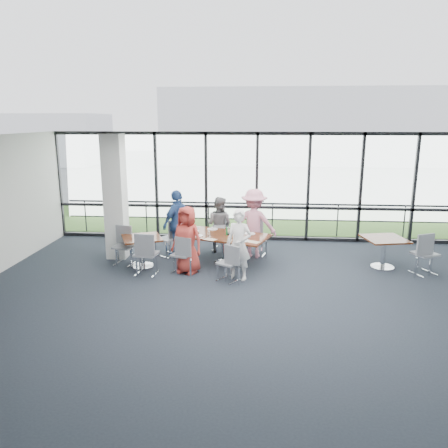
# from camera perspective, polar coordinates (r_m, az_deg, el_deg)

# --- Properties ---
(floor) EXTENTS (12.00, 10.00, 0.02)m
(floor) POSITION_cam_1_polar(r_m,az_deg,el_deg) (8.54, 3.82, -11.07)
(floor) COLOR #202630
(floor) RESTS_ON ground
(ceiling) EXTENTS (12.00, 10.00, 0.04)m
(ceiling) POSITION_cam_1_polar(r_m,az_deg,el_deg) (7.78, 4.20, 10.98)
(ceiling) COLOR white
(ceiling) RESTS_ON ground
(wall_front) EXTENTS (12.00, 0.10, 3.20)m
(wall_front) POSITION_cam_1_polar(r_m,az_deg,el_deg) (3.38, 2.80, -21.48)
(wall_front) COLOR silver
(wall_front) RESTS_ON ground
(curtain_wall_back) EXTENTS (12.00, 0.10, 3.20)m
(curtain_wall_back) POSITION_cam_1_polar(r_m,az_deg,el_deg) (12.91, 4.30, 4.83)
(curtain_wall_back) COLOR white
(curtain_wall_back) RESTS_ON ground
(structural_column) EXTENTS (0.50, 0.50, 3.20)m
(structural_column) POSITION_cam_1_polar(r_m,az_deg,el_deg) (11.54, -14.00, 3.43)
(structural_column) COLOR white
(structural_column) RESTS_ON ground
(apron) EXTENTS (80.00, 70.00, 0.02)m
(apron) POSITION_cam_1_polar(r_m,az_deg,el_deg) (18.12, 4.34, 2.14)
(apron) COLOR gray
(apron) RESTS_ON ground
(grass_strip) EXTENTS (80.00, 5.00, 0.01)m
(grass_strip) POSITION_cam_1_polar(r_m,az_deg,el_deg) (16.16, 4.28, 0.85)
(grass_strip) COLOR #396225
(grass_strip) RESTS_ON ground
(hangar_main) EXTENTS (24.00, 10.00, 6.00)m
(hangar_main) POSITION_cam_1_polar(r_m,az_deg,el_deg) (39.97, 10.54, 12.50)
(hangar_main) COLOR white
(hangar_main) RESTS_ON ground
(hangar_aux) EXTENTS (10.00, 6.00, 4.00)m
(hangar_aux) POSITION_cam_1_polar(r_m,az_deg,el_deg) (40.10, -22.52, 10.29)
(hangar_aux) COLOR white
(hangar_aux) RESTS_ON ground
(guard_rail) EXTENTS (12.00, 0.06, 0.06)m
(guard_rail) POSITION_cam_1_polar(r_m,az_deg,el_deg) (13.71, 4.24, 0.66)
(guard_rail) COLOR #2D2D33
(guard_rail) RESTS_ON ground
(main_table) EXTENTS (2.39, 1.82, 0.75)m
(main_table) POSITION_cam_1_polar(r_m,az_deg,el_deg) (10.84, 0.13, -1.99)
(main_table) COLOR #391C0E
(main_table) RESTS_ON ground
(side_table_left) EXTENTS (1.18, 1.18, 0.75)m
(side_table_left) POSITION_cam_1_polar(r_m,az_deg,el_deg) (10.83, -10.68, -2.26)
(side_table_left) COLOR #391C0E
(side_table_left) RESTS_ON ground
(side_table_right) EXTENTS (1.11, 1.11, 0.75)m
(side_table_right) POSITION_cam_1_polar(r_m,az_deg,el_deg) (11.25, 20.21, -2.25)
(side_table_right) COLOR #391C0E
(side_table_right) RESTS_ON ground
(diner_near_left) EXTENTS (0.91, 0.76, 1.60)m
(diner_near_left) POSITION_cam_1_polar(r_m,az_deg,el_deg) (10.22, -4.82, -2.09)
(diner_near_left) COLOR #B5362D
(diner_near_left) RESTS_ON ground
(diner_near_right) EXTENTS (0.69, 0.59, 1.61)m
(diner_near_right) POSITION_cam_1_polar(r_m,az_deg,el_deg) (9.78, 1.94, -2.73)
(diner_near_right) COLOR white
(diner_near_right) RESTS_ON ground
(diner_far_left) EXTENTS (0.86, 0.71, 1.53)m
(diner_far_left) POSITION_cam_1_polar(r_m,az_deg,el_deg) (11.81, -0.65, -0.08)
(diner_far_left) COLOR gray
(diner_far_left) RESTS_ON ground
(diner_far_right) EXTENTS (1.23, 0.74, 1.81)m
(diner_far_right) POSITION_cam_1_polar(r_m,az_deg,el_deg) (11.37, 3.93, 0.06)
(diner_far_right) COLOR pink
(diner_far_right) RESTS_ON ground
(diner_end) EXTENTS (1.05, 1.18, 1.77)m
(diner_end) POSITION_cam_1_polar(r_m,az_deg,el_deg) (11.46, -6.02, 0.05)
(diner_end) COLOR #2B4C87
(diner_end) RESTS_ON ground
(chair_main_nl) EXTENTS (0.55, 0.55, 0.89)m
(chair_main_nl) POSITION_cam_1_polar(r_m,az_deg,el_deg) (10.33, -5.53, -3.99)
(chair_main_nl) COLOR gray
(chair_main_nl) RESTS_ON ground
(chair_main_nr) EXTENTS (0.57, 0.57, 0.85)m
(chair_main_nr) POSITION_cam_1_polar(r_m,az_deg,el_deg) (9.75, 0.53, -5.11)
(chair_main_nr) COLOR gray
(chair_main_nr) RESTS_ON ground
(chair_main_fl) EXTENTS (0.55, 0.55, 0.95)m
(chair_main_fl) POSITION_cam_1_polar(r_m,az_deg,el_deg) (12.08, -0.28, -1.19)
(chair_main_fl) COLOR gray
(chair_main_fl) RESTS_ON ground
(chair_main_fr) EXTENTS (0.58, 0.58, 0.98)m
(chair_main_fr) POSITION_cam_1_polar(r_m,az_deg,el_deg) (11.62, 4.29, -1.76)
(chair_main_fr) COLOR gray
(chair_main_fr) RESTS_ON ground
(chair_main_end) EXTENTS (0.63, 0.63, 0.93)m
(chair_main_end) POSITION_cam_1_polar(r_m,az_deg,el_deg) (11.63, -7.38, -1.93)
(chair_main_end) COLOR gray
(chair_main_end) RESTS_ON ground
(chair_spare_la) EXTENTS (0.54, 0.54, 1.00)m
(chair_spare_la) POSITION_cam_1_polar(r_m,az_deg,el_deg) (10.30, -10.12, -3.85)
(chair_spare_la) COLOR gray
(chair_spare_la) RESTS_ON ground
(chair_spare_lb) EXTENTS (0.54, 0.54, 0.93)m
(chair_spare_lb) POSITION_cam_1_polar(r_m,az_deg,el_deg) (11.12, -12.95, -2.89)
(chair_spare_lb) COLOR gray
(chair_spare_lb) RESTS_ON ground
(chair_spare_r) EXTENTS (0.65, 0.65, 1.00)m
(chair_spare_r) POSITION_cam_1_polar(r_m,az_deg,el_deg) (11.18, 24.77, -3.55)
(chair_spare_r) COLOR gray
(chair_spare_r) RESTS_ON ground
(plate_nl) EXTENTS (0.25, 0.25, 0.01)m
(plate_nl) POSITION_cam_1_polar(r_m,az_deg,el_deg) (10.73, -3.43, -1.53)
(plate_nl) COLOR white
(plate_nl) RESTS_ON main_table
(plate_nr) EXTENTS (0.26, 0.26, 0.01)m
(plate_nr) POSITION_cam_1_polar(r_m,az_deg,el_deg) (10.29, 2.64, -2.18)
(plate_nr) COLOR white
(plate_nr) RESTS_ON main_table
(plate_fl) EXTENTS (0.28, 0.28, 0.01)m
(plate_fl) POSITION_cam_1_polar(r_m,az_deg,el_deg) (11.37, -1.54, -0.65)
(plate_fl) COLOR white
(plate_fl) RESTS_ON main_table
(plate_fr) EXTENTS (0.28, 0.28, 0.01)m
(plate_fr) POSITION_cam_1_polar(r_m,az_deg,el_deg) (10.93, 3.37, -1.26)
(plate_fr) COLOR white
(plate_fr) RESTS_ON main_table
(plate_end) EXTENTS (0.26, 0.26, 0.01)m
(plate_end) POSITION_cam_1_polar(r_m,az_deg,el_deg) (11.20, -4.02, -0.91)
(plate_end) COLOR white
(plate_end) RESTS_ON main_table
(tumbler_a) EXTENTS (0.06, 0.06, 0.13)m
(tumbler_a) POSITION_cam_1_polar(r_m,az_deg,el_deg) (10.73, -1.98, -1.22)
(tumbler_a) COLOR white
(tumbler_a) RESTS_ON main_table
(tumbler_b) EXTENTS (0.08, 0.08, 0.15)m
(tumbler_b) POSITION_cam_1_polar(r_m,az_deg,el_deg) (10.49, 0.97, -1.48)
(tumbler_b) COLOR white
(tumbler_b) RESTS_ON main_table
(tumbler_c) EXTENTS (0.07, 0.07, 0.14)m
(tumbler_c) POSITION_cam_1_polar(r_m,az_deg,el_deg) (11.00, 0.61, -0.80)
(tumbler_c) COLOR white
(tumbler_c) RESTS_ON main_table
(tumbler_d) EXTENTS (0.07, 0.07, 0.13)m
(tumbler_d) POSITION_cam_1_polar(r_m,az_deg,el_deg) (10.96, -3.44, -0.91)
(tumbler_d) COLOR white
(tumbler_d) RESTS_ON main_table
(menu_a) EXTENTS (0.34, 0.30, 0.00)m
(menu_a) POSITION_cam_1_polar(r_m,az_deg,el_deg) (10.41, -1.80, -2.02)
(menu_a) COLOR silver
(menu_a) RESTS_ON main_table
(menu_b) EXTENTS (0.34, 0.31, 0.00)m
(menu_b) POSITION_cam_1_polar(r_m,az_deg,el_deg) (10.21, 3.87, -2.36)
(menu_b) COLOR silver
(menu_b) RESTS_ON main_table
(menu_c) EXTENTS (0.31, 0.25, 0.00)m
(menu_c) POSITION_cam_1_polar(r_m,az_deg,el_deg) (11.17, 1.64, -0.95)
(menu_c) COLOR silver
(menu_c) RESTS_ON main_table
(condiment_caddy) EXTENTS (0.10, 0.07, 0.04)m
(condiment_caddy) POSITION_cam_1_polar(r_m,az_deg,el_deg) (10.82, 0.71, -1.32)
(condiment_caddy) COLOR black
(condiment_caddy) RESTS_ON main_table
(ketchup_bottle) EXTENTS (0.06, 0.06, 0.18)m
(ketchup_bottle) POSITION_cam_1_polar(r_m,az_deg,el_deg) (10.84, 0.31, -0.91)
(ketchup_bottle) COLOR #B7200C
(ketchup_bottle) RESTS_ON main_table
(green_bottle) EXTENTS (0.05, 0.05, 0.20)m
(green_bottle) POSITION_cam_1_polar(r_m,az_deg,el_deg) (10.78, 0.35, -0.93)
(green_bottle) COLOR #207031
(green_bottle) RESTS_ON main_table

